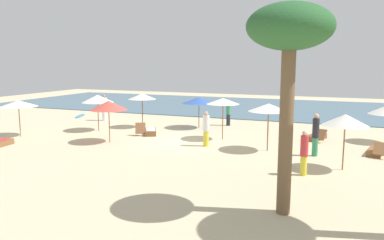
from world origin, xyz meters
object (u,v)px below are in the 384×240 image
(umbrella_6, at_px, (223,101))
(surfboard, at_px, (80,116))
(palm_1, at_px, (290,36))
(umbrella_0, at_px, (98,99))
(lounger_2, at_px, (316,137))
(umbrella_3, at_px, (345,120))
(umbrella_4, at_px, (269,108))
(person_2, at_px, (104,108))
(person_4, at_px, (206,129))
(lounger_1, at_px, (150,131))
(lounger_3, at_px, (376,151))
(umbrella_2, at_px, (199,100))
(person_0, at_px, (304,152))
(person_1, at_px, (228,112))
(umbrella_1, at_px, (109,105))
(person_3, at_px, (316,134))
(umbrella_5, at_px, (18,104))
(umbrella_8, at_px, (142,96))

(umbrella_6, distance_m, surfboard, 13.83)
(palm_1, distance_m, surfboard, 22.74)
(umbrella_0, distance_m, lounger_2, 12.92)
(umbrella_3, relative_size, umbrella_4, 0.98)
(person_2, xyz_separation_m, palm_1, (14.54, -12.42, 3.93))
(person_2, distance_m, person_4, 10.91)
(lounger_2, xyz_separation_m, person_2, (-14.64, 1.47, 0.77))
(lounger_1, bearing_deg, lounger_3, -2.38)
(umbrella_2, bearing_deg, umbrella_4, -41.39)
(person_0, relative_size, person_1, 0.99)
(umbrella_1, xyz_separation_m, person_3, (10.24, 0.97, -0.96))
(umbrella_4, xyz_separation_m, person_2, (-12.66, 5.00, -1.13))
(palm_1, bearing_deg, person_4, 124.13)
(umbrella_1, bearing_deg, umbrella_3, -4.83)
(umbrella_3, bearing_deg, surfboard, 156.51)
(umbrella_1, xyz_separation_m, umbrella_5, (-5.62, -0.53, -0.08))
(umbrella_5, xyz_separation_m, person_4, (10.63, 1.57, -0.98))
(umbrella_2, relative_size, lounger_1, 1.25)
(person_0, bearing_deg, umbrella_5, 173.62)
(umbrella_2, bearing_deg, person_1, 47.81)
(umbrella_3, height_order, umbrella_6, umbrella_6)
(lounger_2, relative_size, person_2, 0.96)
(umbrella_8, distance_m, person_4, 6.81)
(umbrella_2, distance_m, umbrella_4, 7.03)
(lounger_2, distance_m, person_2, 14.74)
(person_1, bearing_deg, umbrella_2, -132.19)
(umbrella_1, height_order, person_4, umbrella_1)
(umbrella_0, relative_size, umbrella_3, 1.00)
(lounger_1, height_order, surfboard, lounger_1)
(umbrella_4, relative_size, person_3, 1.17)
(person_1, xyz_separation_m, person_2, (-8.86, -1.27, 0.06))
(umbrella_8, height_order, lounger_2, umbrella_8)
(umbrella_1, bearing_deg, lounger_3, 9.90)
(umbrella_3, xyz_separation_m, umbrella_8, (-12.07, 5.64, 0.02))
(umbrella_6, distance_m, person_0, 7.19)
(umbrella_3, bearing_deg, lounger_1, 160.63)
(umbrella_1, bearing_deg, lounger_2, 25.18)
(umbrella_0, xyz_separation_m, umbrella_6, (7.86, 0.29, 0.12))
(umbrella_2, bearing_deg, palm_1, -59.38)
(umbrella_6, xyz_separation_m, person_2, (-9.88, 3.26, -1.16))
(lounger_3, relative_size, person_1, 1.03)
(person_2, bearing_deg, person_1, 8.14)
(umbrella_3, bearing_deg, person_1, 130.40)
(umbrella_3, height_order, person_4, umbrella_3)
(umbrella_5, xyz_separation_m, lounger_3, (18.45, 2.77, -1.71))
(umbrella_4, xyz_separation_m, lounger_3, (4.76, 1.05, -1.90))
(umbrella_6, relative_size, lounger_3, 1.27)
(person_0, xyz_separation_m, person_4, (-5.07, 3.32, 0.02))
(person_2, bearing_deg, lounger_2, -5.75)
(umbrella_2, relative_size, umbrella_4, 0.94)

